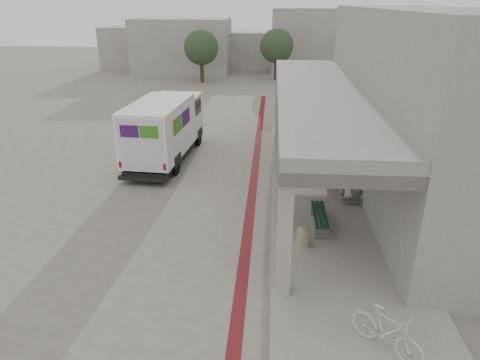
# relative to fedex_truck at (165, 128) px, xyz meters

# --- Properties ---
(ground) EXTENTS (120.00, 120.00, 0.00)m
(ground) POSITION_rel_fedex_truck_xyz_m (3.39, -6.67, -1.60)
(ground) COLOR #6B655C
(ground) RESTS_ON ground
(bike_lane_stripe) EXTENTS (0.35, 40.00, 0.01)m
(bike_lane_stripe) POSITION_rel_fedex_truck_xyz_m (4.39, -4.67, -1.59)
(bike_lane_stripe) COLOR maroon
(bike_lane_stripe) RESTS_ON ground
(sidewalk) EXTENTS (4.40, 28.00, 0.12)m
(sidewalk) POSITION_rel_fedex_truck_xyz_m (7.39, -6.67, -1.54)
(sidewalk) COLOR gray
(sidewalk) RESTS_ON ground
(transit_building) EXTENTS (7.60, 17.00, 7.00)m
(transit_building) POSITION_rel_fedex_truck_xyz_m (10.22, -2.17, 1.80)
(transit_building) COLOR gray
(transit_building) RESTS_ON ground
(distant_backdrop) EXTENTS (28.00, 10.00, 6.50)m
(distant_backdrop) POSITION_rel_fedex_truck_xyz_m (0.55, 29.22, 1.11)
(distant_backdrop) COLOR gray
(distant_backdrop) RESTS_ON ground
(tree_left) EXTENTS (3.20, 3.20, 4.80)m
(tree_left) POSITION_rel_fedex_truck_xyz_m (-1.61, 21.33, 1.58)
(tree_left) COLOR #38281C
(tree_left) RESTS_ON ground
(tree_mid) EXTENTS (3.20, 3.20, 4.80)m
(tree_mid) POSITION_rel_fedex_truck_xyz_m (5.39, 23.33, 1.58)
(tree_mid) COLOR #38281C
(tree_mid) RESTS_ON ground
(tree_right) EXTENTS (3.20, 3.20, 4.80)m
(tree_right) POSITION_rel_fedex_truck_xyz_m (13.39, 22.33, 1.58)
(tree_right) COLOR #38281C
(tree_right) RESTS_ON ground
(fedex_truck) EXTENTS (2.69, 7.18, 3.00)m
(fedex_truck) POSITION_rel_fedex_truck_xyz_m (0.00, 0.00, 0.00)
(fedex_truck) COLOR black
(fedex_truck) RESTS_ON ground
(bench) EXTENTS (0.44, 2.02, 0.47)m
(bench) POSITION_rel_fedex_truck_xyz_m (6.81, -6.53, -1.14)
(bench) COLOR slate
(bench) RESTS_ON sidewalk
(bollard_near) EXTENTS (0.43, 0.43, 0.64)m
(bollard_near) POSITION_rel_fedex_truck_xyz_m (6.19, -7.81, -1.16)
(bollard_near) COLOR gray
(bollard_near) RESTS_ON sidewalk
(bollard_far) EXTENTS (0.36, 0.36, 0.55)m
(bollard_far) POSITION_rel_fedex_truck_xyz_m (5.49, -3.96, -1.21)
(bollard_far) COLOR tan
(bollard_far) RESTS_ON sidewalk
(utility_cabinet) EXTENTS (0.56, 0.66, 0.96)m
(utility_cabinet) POSITION_rel_fedex_truck_xyz_m (7.69, -2.80, -1.00)
(utility_cabinet) COLOR slate
(utility_cabinet) RESTS_ON sidewalk
(bicycle_cream) EXTENTS (1.62, 1.62, 1.07)m
(bicycle_cream) POSITION_rel_fedex_truck_xyz_m (7.71, -12.12, -0.94)
(bicycle_cream) COLOR beige
(bicycle_cream) RESTS_ON sidewalk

